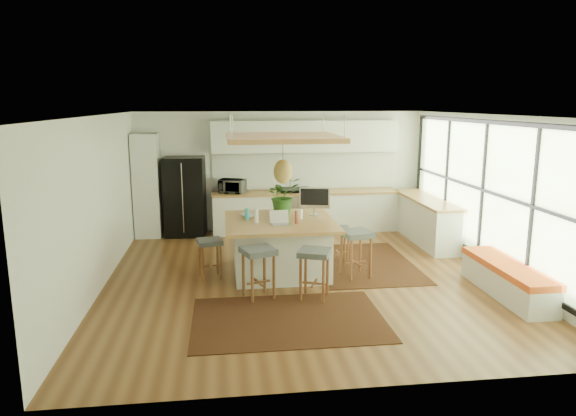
{
  "coord_description": "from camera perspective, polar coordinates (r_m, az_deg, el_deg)",
  "views": [
    {
      "loc": [
        -1.3,
        -8.26,
        2.9
      ],
      "look_at": [
        -0.2,
        0.5,
        1.1
      ],
      "focal_mm": 32.42,
      "sensor_mm": 36.0,
      "label": 1
    }
  ],
  "objects": [
    {
      "name": "laptop",
      "position": [
        8.5,
        -0.81,
        -1.05
      ],
      "size": [
        0.36,
        0.38,
        0.24
      ],
      "primitive_type": null,
      "rotation": [
        0.0,
        0.0,
        0.15
      ],
      "color": "#A5A5AA",
      "rests_on": "island"
    },
    {
      "name": "back_counter_top",
      "position": [
        11.76,
        2.0,
        1.73
      ],
      "size": [
        4.24,
        0.64,
        0.05
      ],
      "primitive_type": "cube",
      "color": "#A6713B",
      "rests_on": "back_counter_base"
    },
    {
      "name": "stool_near_right",
      "position": [
        7.85,
        2.9,
        -7.41
      ],
      "size": [
        0.58,
        0.58,
        0.76
      ],
      "primitive_type": null,
      "rotation": [
        0.0,
        0.0,
        -0.38
      ],
      "color": "#474C4F",
      "rests_on": "floor"
    },
    {
      "name": "range",
      "position": [
        11.8,
        0.78,
        -0.21
      ],
      "size": [
        0.76,
        0.62,
        1.0
      ],
      "primitive_type": null,
      "color": "#A5A5AA",
      "rests_on": "floor"
    },
    {
      "name": "island_bottle_0",
      "position": [
        8.89,
        -4.5,
        -0.69
      ],
      "size": [
        0.07,
        0.07,
        0.19
      ],
      "primitive_type": "cylinder",
      "color": "#35C1D4",
      "rests_on": "island"
    },
    {
      "name": "floor",
      "position": [
        8.85,
        1.7,
        -7.61
      ],
      "size": [
        7.0,
        7.0,
        0.0
      ],
      "primitive_type": "plane",
      "color": "brown",
      "rests_on": "ground"
    },
    {
      "name": "monitor",
      "position": [
        9.19,
        2.93,
        0.79
      ],
      "size": [
        0.58,
        0.32,
        0.51
      ],
      "primitive_type": null,
      "rotation": [
        0.0,
        0.0,
        -0.24
      ],
      "color": "#A5A5AA",
      "rests_on": "island"
    },
    {
      "name": "wall_right",
      "position": [
        9.56,
        21.39,
        1.39
      ],
      "size": [
        0.0,
        7.0,
        7.0
      ],
      "primitive_type": "plane",
      "rotation": [
        1.57,
        0.0,
        -1.57
      ],
      "color": "white",
      "rests_on": "ground"
    },
    {
      "name": "backsplash",
      "position": [
        11.99,
        1.78,
        4.09
      ],
      "size": [
        4.2,
        0.02,
        0.8
      ],
      "primitive_type": "cube",
      "color": "white",
      "rests_on": "wall_back"
    },
    {
      "name": "ceiling_panel",
      "position": [
        8.76,
        -0.57,
        5.95
      ],
      "size": [
        1.86,
        1.86,
        0.8
      ],
      "primitive_type": null,
      "color": "#A6713B",
      "rests_on": "ceiling"
    },
    {
      "name": "stool_near_left",
      "position": [
        7.88,
        -3.25,
        -7.35
      ],
      "size": [
        0.58,
        0.58,
        0.78
      ],
      "primitive_type": null,
      "rotation": [
        0.0,
        0.0,
        0.33
      ],
      "color": "#474C4F",
      "rests_on": "floor"
    },
    {
      "name": "right_counter_top",
      "position": [
        11.28,
        15.0,
        0.91
      ],
      "size": [
        0.64,
        2.54,
        0.05
      ],
      "primitive_type": "cube",
      "color": "#A6713B",
      "rests_on": "right_counter_base"
    },
    {
      "name": "stool_right_back",
      "position": [
        9.52,
        5.52,
        -4.04
      ],
      "size": [
        0.41,
        0.41,
        0.68
      ],
      "primitive_type": null,
      "rotation": [
        0.0,
        0.0,
        1.54
      ],
      "color": "#474C4F",
      "rests_on": "floor"
    },
    {
      "name": "right_counter_base",
      "position": [
        11.37,
        14.88,
        -1.37
      ],
      "size": [
        0.6,
        2.5,
        0.88
      ],
      "primitive_type": "cube",
      "color": "silver",
      "rests_on": "floor"
    },
    {
      "name": "island_bottle_1",
      "position": [
        8.65,
        -3.43,
        -1.01
      ],
      "size": [
        0.07,
        0.07,
        0.19
      ],
      "primitive_type": "cylinder",
      "color": "white",
      "rests_on": "island"
    },
    {
      "name": "stool_right_front",
      "position": [
        8.85,
        7.44,
        -5.29
      ],
      "size": [
        0.57,
        0.57,
        0.8
      ],
      "primitive_type": null,
      "rotation": [
        0.0,
        0.0,
        1.8
      ],
      "color": "#474C4F",
      "rests_on": "floor"
    },
    {
      "name": "fridge",
      "position": [
        11.62,
        -11.25,
        1.52
      ],
      "size": [
        0.91,
        0.74,
        1.74
      ],
      "primitive_type": null,
      "rotation": [
        0.0,
        0.0,
        -0.07
      ],
      "color": "black",
      "rests_on": "floor"
    },
    {
      "name": "window_wall",
      "position": [
        9.54,
        21.26,
        1.68
      ],
      "size": [
        0.1,
        6.2,
        2.6
      ],
      "primitive_type": null,
      "color": "black",
      "rests_on": "wall_right"
    },
    {
      "name": "wall_left",
      "position": [
        8.63,
        -20.09,
        0.46
      ],
      "size": [
        0.0,
        7.0,
        7.0
      ],
      "primitive_type": "plane",
      "rotation": [
        1.57,
        0.0,
        1.57
      ],
      "color": "white",
      "rests_on": "ground"
    },
    {
      "name": "wall_back",
      "position": [
        11.93,
        -0.85,
        4.06
      ],
      "size": [
        6.5,
        0.0,
        6.5
      ],
      "primitive_type": "plane",
      "rotation": [
        1.57,
        0.0,
        0.0
      ],
      "color": "white",
      "rests_on": "ground"
    },
    {
      "name": "stool_left_side",
      "position": [
        8.82,
        -8.55,
        -5.37
      ],
      "size": [
        0.46,
        0.46,
        0.66
      ],
      "primitive_type": null,
      "rotation": [
        0.0,
        0.0,
        -1.37
      ],
      "color": "#474C4F",
      "rests_on": "floor"
    },
    {
      "name": "upper_cabinets",
      "position": [
        11.75,
        1.93,
        7.86
      ],
      "size": [
        4.2,
        0.34,
        0.7
      ],
      "primitive_type": "cube",
      "color": "silver",
      "rests_on": "wall_back"
    },
    {
      "name": "island_bowl",
      "position": [
        9.09,
        -4.47,
        -0.85
      ],
      "size": [
        0.27,
        0.27,
        0.06
      ],
      "primitive_type": "imported",
      "rotation": [
        0.0,
        0.0,
        0.18
      ],
      "color": "white",
      "rests_on": "island"
    },
    {
      "name": "island_plant",
      "position": [
        9.36,
        -0.55,
        0.97
      ],
      "size": [
        0.79,
        0.83,
        0.51
      ],
      "primitive_type": "imported",
      "rotation": [
        0.0,
        0.0,
        0.37
      ],
      "color": "#1E4C19",
      "rests_on": "island"
    },
    {
      "name": "back_counter_base",
      "position": [
        11.85,
        1.98,
        -0.47
      ],
      "size": [
        4.2,
        0.6,
        0.88
      ],
      "primitive_type": "cube",
      "color": "silver",
      "rests_on": "floor"
    },
    {
      "name": "rug_near",
      "position": [
        7.23,
        0.05,
        -12.1
      ],
      "size": [
        2.6,
        1.8,
        0.01
      ],
      "primitive_type": "cube",
      "color": "black",
      "rests_on": "floor"
    },
    {
      "name": "island_bottle_2",
      "position": [
        8.57,
        0.98,
        -1.11
      ],
      "size": [
        0.07,
        0.07,
        0.19
      ],
      "primitive_type": "cylinder",
      "color": "#994333",
      "rests_on": "island"
    },
    {
      "name": "island_bottle_3",
      "position": [
        8.93,
        1.29,
        -0.61
      ],
      "size": [
        0.07,
        0.07,
        0.19
      ],
      "primitive_type": "cylinder",
      "color": "white",
      "rests_on": "island"
    },
    {
      "name": "rug_right",
      "position": [
        9.67,
        8.14,
        -6.02
      ],
      "size": [
        1.8,
        2.6,
        0.01
      ],
      "primitive_type": "cube",
      "color": "black",
      "rests_on": "floor"
    },
    {
      "name": "ceiling",
      "position": [
        8.36,
        1.82,
        10.15
      ],
      "size": [
        7.0,
        7.0,
        0.0
      ],
      "primitive_type": "plane",
      "rotation": [
        3.14,
        0.0,
        0.0
      ],
      "color": "white",
      "rests_on": "ground"
    },
    {
      "name": "pantry",
      "position": [
        11.69,
        -15.2,
        2.39
      ],
      "size": [
        0.55,
        0.6,
        2.25
      ],
      "primitive_type": "cube",
      "color": "silver",
      "rests_on": "floor"
    },
    {
      "name": "window_bench",
      "position": [
        8.66,
        22.87,
        -7.24
      ],
      "size": [
        0.52,
        2.0,
        0.5
      ],
      "primitive_type": null,
      "color": "silver",
      "rests_on": "floor"
    },
    {
      "name": "wall_front",
      "position": [
        5.17,
        7.8,
        -6.03
      ],
      "size": [
        6.5,
        0.0,
        6.5
      ],
      "primitive_type": "plane",
      "rotation": [
        -1.57,
        0.0,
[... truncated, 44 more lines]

